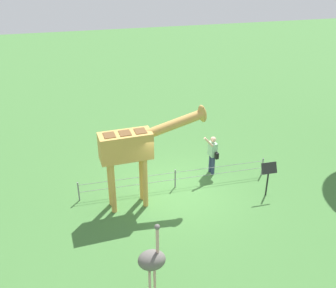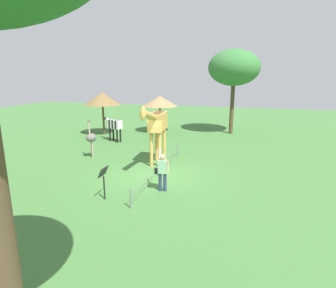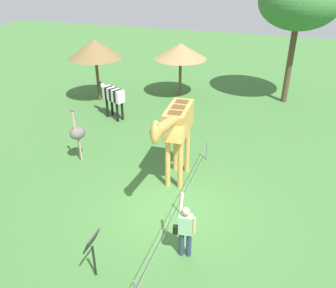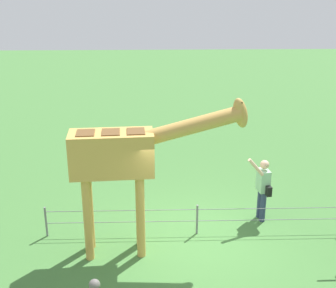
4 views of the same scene
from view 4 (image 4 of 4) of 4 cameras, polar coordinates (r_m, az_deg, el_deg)
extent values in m
plane|color=#427538|center=(10.63, 3.78, -11.93)|extent=(60.00, 60.00, 0.00)
cylinder|color=gold|center=(9.98, -3.59, -8.04)|extent=(0.18, 0.18, 1.86)
cylinder|color=gold|center=(9.59, -3.48, -9.27)|extent=(0.18, 0.18, 1.86)
cylinder|color=gold|center=(10.01, -9.96, -8.23)|extent=(0.18, 0.18, 1.86)
cylinder|color=gold|center=(9.62, -10.13, -9.47)|extent=(0.18, 0.18, 1.86)
cube|color=gold|center=(9.20, -7.15, -1.19)|extent=(1.74, 0.82, 0.90)
cube|color=brown|center=(9.04, -4.10, 1.63)|extent=(0.39, 0.46, 0.02)
cube|color=brown|center=(9.05, -7.27, 1.52)|extent=(0.39, 0.46, 0.02)
cube|color=brown|center=(9.08, -10.43, 1.41)|extent=(0.39, 0.46, 0.02)
cylinder|color=gold|center=(9.12, 2.89, 2.24)|extent=(2.13, 0.47, 0.82)
ellipsoid|color=gold|center=(9.25, 9.17, 3.90)|extent=(0.44, 0.29, 0.69)
cylinder|color=brown|center=(9.26, 9.16, 5.08)|extent=(0.05, 0.05, 0.14)
cylinder|color=brown|center=(9.14, 9.30, 4.88)|extent=(0.05, 0.05, 0.14)
cylinder|color=navy|center=(11.38, 11.94, -7.79)|extent=(0.14, 0.14, 0.78)
cylinder|color=navy|center=(11.54, 11.57, -7.34)|extent=(0.14, 0.14, 0.78)
cube|color=#93C699|center=(11.17, 11.99, -4.54)|extent=(0.29, 0.39, 0.55)
sphere|color=#D8AD8C|center=(11.01, 12.15, -2.58)|extent=(0.22, 0.22, 0.22)
cylinder|color=#D8AD8C|center=(10.77, 11.09, -2.92)|extent=(0.43, 0.14, 0.47)
cylinder|color=#D8AD8C|center=(11.36, 11.58, -4.11)|extent=(0.08, 0.08, 0.50)
cube|color=black|center=(11.08, 12.59, -5.80)|extent=(0.15, 0.22, 0.24)
sphere|color=#66605B|center=(5.73, -9.31, -17.20)|extent=(0.14, 0.14, 0.14)
cylinder|color=slate|center=(10.90, -15.20, -9.50)|extent=(0.05, 0.05, 0.75)
cylinder|color=slate|center=(10.65, 3.71, -9.53)|extent=(0.05, 0.05, 0.75)
cube|color=slate|center=(10.52, 3.74, -8.28)|extent=(7.00, 0.01, 0.01)
cube|color=slate|center=(10.66, 3.70, -9.70)|extent=(7.00, 0.01, 0.01)
camera|label=1|loc=(4.36, -147.59, 19.81)|focal=42.20mm
camera|label=2|loc=(18.59, 44.56, 11.81)|focal=30.40mm
camera|label=3|loc=(15.08, 40.04, 21.47)|focal=37.72mm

